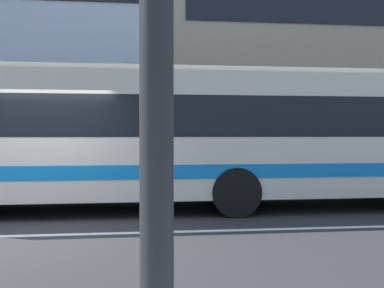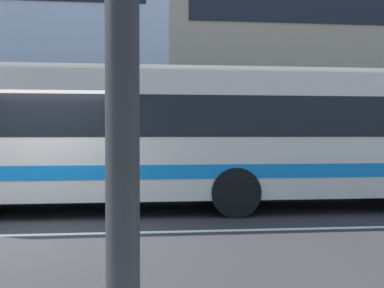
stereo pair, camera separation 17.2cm
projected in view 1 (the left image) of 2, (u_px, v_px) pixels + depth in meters
name	position (u px, v px, depth m)	size (l,w,h in m)	color
ground_plane	(32.00, 236.00, 7.66)	(160.00, 160.00, 0.00)	#2C2A2C
lane_centre_line	(32.00, 235.00, 7.66)	(60.00, 0.16, 0.01)	silver
hedge_row_far	(65.00, 172.00, 13.73)	(15.10, 1.10, 1.08)	#174E16
apartment_block_right	(339.00, 45.00, 23.32)	(18.06, 10.42, 12.17)	tan
transit_bus	(193.00, 133.00, 10.39)	(11.78, 2.63, 3.04)	beige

